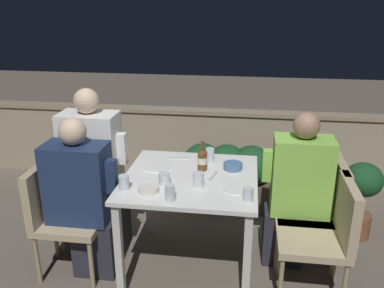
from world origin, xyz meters
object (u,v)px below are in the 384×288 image
at_px(chair_right_far, 322,205).
at_px(person_navy_jumper, 84,199).
at_px(chair_left_near, 59,209).
at_px(potted_plant, 361,193).
at_px(person_white_polo, 96,172).
at_px(person_green_blouse, 295,191).
at_px(beer_bottle, 202,159).
at_px(chair_left_far, 74,189).
at_px(chair_right_near, 328,229).

bearing_deg(chair_right_far, person_navy_jumper, -168.96).
xyz_separation_m(chair_left_near, chair_right_far, (1.91, 0.33, 0.00)).
height_order(chair_left_near, chair_right_far, same).
xyz_separation_m(person_navy_jumper, potted_plant, (2.11, 0.77, -0.18)).
relative_size(person_white_polo, person_green_blouse, 1.10).
height_order(chair_left_near, beer_bottle, beer_bottle).
bearing_deg(person_white_polo, chair_left_near, -118.42).
xyz_separation_m(person_navy_jumper, chair_left_far, (-0.22, 0.33, -0.09)).
distance_m(chair_right_far, potted_plant, 0.60).
distance_m(person_navy_jumper, person_green_blouse, 1.55).
xyz_separation_m(person_navy_jumper, chair_right_near, (1.70, -0.01, -0.09)).
bearing_deg(chair_left_near, person_navy_jumper, -0.00).
bearing_deg(chair_left_far, potted_plant, 10.75).
bearing_deg(beer_bottle, person_navy_jumper, -161.07).
xyz_separation_m(chair_left_far, potted_plant, (2.33, 0.44, -0.09)).
height_order(beer_bottle, potted_plant, beer_bottle).
bearing_deg(beer_bottle, chair_left_near, -164.60).
xyz_separation_m(chair_right_near, person_green_blouse, (-0.19, 0.34, 0.10)).
xyz_separation_m(person_white_polo, beer_bottle, (0.84, -0.05, 0.17)).
height_order(person_white_polo, beer_bottle, person_white_polo).
distance_m(chair_left_far, chair_right_far, 1.93).
relative_size(chair_left_far, chair_right_near, 1.00).
height_order(chair_left_near, person_white_polo, person_white_polo).
height_order(person_navy_jumper, beer_bottle, person_navy_jumper).
bearing_deg(person_navy_jumper, chair_left_near, 180.00).
distance_m(chair_left_near, chair_left_far, 0.33).
bearing_deg(beer_bottle, chair_right_far, 3.39).
height_order(chair_right_far, potted_plant, chair_right_far).
xyz_separation_m(chair_left_far, chair_right_near, (1.92, -0.33, 0.00)).
bearing_deg(person_green_blouse, person_navy_jumper, -167.54).
bearing_deg(potted_plant, chair_left_near, -161.59).
height_order(chair_right_far, beer_bottle, beer_bottle).
height_order(person_navy_jumper, potted_plant, person_navy_jumper).
bearing_deg(chair_right_far, chair_left_far, -179.78).
distance_m(chair_left_near, potted_plant, 2.43).
distance_m(person_navy_jumper, person_white_polo, 0.33).
bearing_deg(chair_left_near, chair_right_near, -0.21).
distance_m(chair_left_far, person_white_polo, 0.25).
xyz_separation_m(person_white_polo, chair_right_far, (1.73, 0.01, -0.16)).
bearing_deg(person_navy_jumper, person_white_polo, 94.32).
bearing_deg(chair_right_far, person_green_blouse, 180.00).
bearing_deg(chair_right_near, beer_bottle, 161.87).
xyz_separation_m(chair_left_far, chair_right_far, (1.93, 0.01, 0.00)).
distance_m(person_white_polo, person_green_blouse, 1.53).
distance_m(person_navy_jumper, chair_left_far, 0.40).
distance_m(person_white_polo, beer_bottle, 0.86).
bearing_deg(chair_right_far, person_white_polo, -179.75).
height_order(chair_left_near, person_navy_jumper, person_navy_jumper).
xyz_separation_m(person_green_blouse, beer_bottle, (-0.69, -0.05, 0.24)).
distance_m(chair_left_far, chair_right_near, 1.95).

